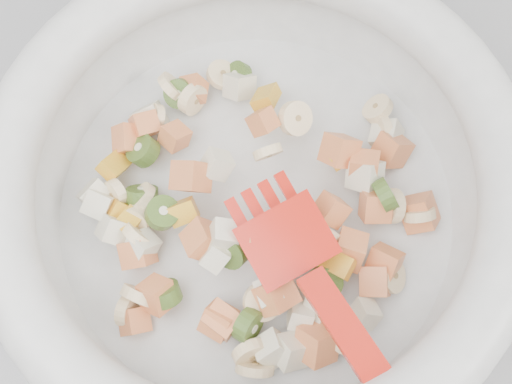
# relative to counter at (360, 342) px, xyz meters

# --- Properties ---
(counter) EXTENTS (2.00, 0.60, 0.90)m
(counter) POSITION_rel_counter_xyz_m (0.00, 0.00, 0.00)
(counter) COLOR gray
(counter) RESTS_ON ground
(mixing_bowl) EXTENTS (0.40, 0.40, 0.12)m
(mixing_bowl) POSITION_rel_counter_xyz_m (-0.16, 0.00, 0.51)
(mixing_bowl) COLOR silver
(mixing_bowl) RESTS_ON counter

